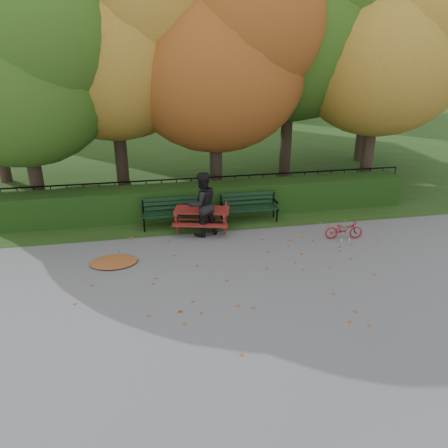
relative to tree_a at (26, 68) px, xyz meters
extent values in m
plane|color=slate|center=(5.19, -5.58, -4.52)|extent=(90.00, 90.00, 0.00)
plane|color=#233912|center=(5.19, 8.42, -4.52)|extent=(90.00, 90.00, 0.00)
cube|color=tan|center=(-3.81, 20.42, 2.98)|extent=(10.00, 7.00, 15.00)
cube|color=tan|center=(13.19, 22.42, 1.48)|extent=(9.00, 6.00, 12.00)
cube|color=#13330C|center=(5.19, -1.08, -4.02)|extent=(13.00, 0.90, 1.00)
cube|color=black|center=(5.19, -0.28, -4.44)|extent=(14.00, 0.04, 0.04)
cube|color=black|center=(5.19, -0.28, -3.52)|extent=(14.00, 0.04, 0.04)
cylinder|color=black|center=(-1.31, -0.28, -4.02)|extent=(0.03, 0.03, 1.00)
cylinder|color=black|center=(2.19, -0.28, -4.02)|extent=(0.03, 0.03, 1.00)
cylinder|color=black|center=(5.19, -0.28, -4.02)|extent=(0.03, 0.03, 1.00)
cylinder|color=black|center=(8.19, -0.28, -4.02)|extent=(0.03, 0.03, 1.00)
cylinder|color=black|center=(11.69, -0.28, -4.02)|extent=(0.03, 0.03, 1.00)
cylinder|color=#2D201A|center=(-0.31, 0.22, -3.21)|extent=(0.44, 0.44, 2.62)
ellipsoid|color=#2D5818|center=(-0.31, 0.22, -0.40)|extent=(5.60, 5.60, 5.04)
sphere|color=#2D5818|center=(0.67, -0.48, 0.86)|extent=(4.20, 4.20, 4.20)
cylinder|color=#2D201A|center=(2.39, 1.42, -2.95)|extent=(0.44, 0.44, 3.15)
ellipsoid|color=#916123|center=(2.39, 1.42, 0.43)|extent=(6.40, 6.40, 5.76)
sphere|color=#916123|center=(3.51, 0.62, 1.87)|extent=(4.80, 4.80, 4.80)
cylinder|color=#2D201A|center=(5.69, 0.62, -3.12)|extent=(0.44, 0.44, 2.80)
ellipsoid|color=brown|center=(5.69, 0.62, -0.12)|extent=(6.00, 6.00, 5.40)
sphere|color=brown|center=(6.74, -0.13, 1.23)|extent=(4.50, 4.50, 4.50)
cylinder|color=#2D201A|center=(8.69, 1.92, -2.77)|extent=(0.44, 0.44, 3.50)
ellipsoid|color=#2D5818|center=(8.69, 1.92, 0.98)|extent=(6.80, 6.80, 6.12)
cylinder|color=#2D201A|center=(11.39, 0.42, -3.03)|extent=(0.44, 0.44, 2.97)
ellipsoid|color=#916123|center=(11.39, 0.42, 0.15)|extent=(5.80, 5.80, 5.22)
sphere|color=#916123|center=(12.40, -0.30, 1.46)|extent=(4.35, 4.35, 4.35)
cylinder|color=#2D201A|center=(13.19, 4.42, -2.95)|extent=(0.44, 0.44, 3.15)
ellipsoid|color=#2D5818|center=(13.19, 4.42, 0.43)|extent=(6.00, 6.00, 5.40)
sphere|color=#2D5818|center=(14.24, 3.67, 1.78)|extent=(4.50, 4.50, 4.50)
cube|color=black|center=(3.89, -2.16, -4.08)|extent=(1.80, 0.12, 0.04)
cube|color=black|center=(3.89, -1.98, -4.08)|extent=(1.80, 0.12, 0.04)
cube|color=black|center=(3.89, -1.80, -4.08)|extent=(1.80, 0.12, 0.04)
cube|color=black|center=(3.89, -1.71, -3.97)|extent=(1.80, 0.05, 0.10)
cube|color=black|center=(3.89, -1.71, -3.82)|extent=(1.80, 0.05, 0.10)
cube|color=black|center=(3.89, -1.71, -3.69)|extent=(1.80, 0.05, 0.10)
cube|color=black|center=(3.04, -1.98, -4.10)|extent=(0.05, 0.55, 0.06)
cube|color=black|center=(3.04, -1.71, -3.88)|extent=(0.05, 0.05, 0.41)
cylinder|color=black|center=(3.04, -2.16, -4.30)|extent=(0.05, 0.05, 0.44)
cylinder|color=black|center=(3.04, -1.80, -4.30)|extent=(0.05, 0.05, 0.44)
cube|color=black|center=(3.04, -1.96, -3.90)|extent=(0.05, 0.45, 0.04)
cube|color=black|center=(4.74, -1.98, -4.10)|extent=(0.05, 0.55, 0.06)
cube|color=black|center=(4.74, -1.71, -3.88)|extent=(0.05, 0.05, 0.41)
cylinder|color=black|center=(4.74, -2.16, -4.30)|extent=(0.05, 0.05, 0.44)
cylinder|color=black|center=(4.74, -1.80, -4.30)|extent=(0.05, 0.05, 0.44)
cube|color=black|center=(4.74, -1.96, -3.90)|extent=(0.05, 0.45, 0.04)
cube|color=black|center=(6.29, -2.16, -4.08)|extent=(1.80, 0.12, 0.04)
cube|color=black|center=(6.29, -1.98, -4.08)|extent=(1.80, 0.12, 0.04)
cube|color=black|center=(6.29, -1.80, -4.08)|extent=(1.80, 0.12, 0.04)
cube|color=black|center=(6.29, -1.71, -3.97)|extent=(1.80, 0.05, 0.10)
cube|color=black|center=(6.29, -1.71, -3.82)|extent=(1.80, 0.05, 0.10)
cube|color=black|center=(6.29, -1.71, -3.69)|extent=(1.80, 0.05, 0.10)
cube|color=black|center=(5.44, -1.98, -4.10)|extent=(0.05, 0.55, 0.06)
cube|color=black|center=(5.44, -1.71, -3.88)|extent=(0.05, 0.05, 0.41)
cylinder|color=black|center=(5.44, -2.16, -4.30)|extent=(0.05, 0.05, 0.44)
cylinder|color=black|center=(5.44, -1.80, -4.30)|extent=(0.05, 0.05, 0.44)
cube|color=black|center=(5.44, -1.96, -3.90)|extent=(0.05, 0.45, 0.04)
cube|color=black|center=(7.14, -1.98, -4.10)|extent=(0.05, 0.55, 0.06)
cube|color=black|center=(7.14, -1.71, -3.88)|extent=(0.05, 0.05, 0.41)
cylinder|color=black|center=(7.14, -2.16, -4.30)|extent=(0.05, 0.05, 0.44)
cylinder|color=black|center=(7.14, -1.80, -4.30)|extent=(0.05, 0.05, 0.44)
cube|color=black|center=(7.14, -1.96, -3.90)|extent=(0.05, 0.45, 0.04)
cube|color=maroon|center=(4.74, -2.38, -3.86)|extent=(1.71, 1.04, 0.05)
cube|color=maroon|center=(4.61, -2.89, -4.13)|extent=(1.60, 0.61, 0.04)
cube|color=maroon|center=(4.87, -1.86, -4.13)|extent=(1.60, 0.61, 0.04)
cube|color=maroon|center=(3.97, -2.59, -4.17)|extent=(0.16, 0.46, 0.78)
cube|color=maroon|center=(4.17, -1.82, -4.17)|extent=(0.16, 0.46, 0.78)
cube|color=maroon|center=(4.07, -2.21, -3.94)|extent=(0.35, 1.17, 0.05)
cube|color=maroon|center=(5.31, -2.93, -4.17)|extent=(0.16, 0.46, 0.78)
cube|color=maroon|center=(5.51, -2.16, -4.17)|extent=(0.16, 0.46, 0.78)
cube|color=maroon|center=(5.41, -2.55, -3.94)|extent=(0.35, 1.17, 0.05)
cube|color=maroon|center=(4.74, -2.38, -4.17)|extent=(1.39, 0.40, 0.05)
ellipsoid|color=brown|center=(2.22, -4.03, -4.48)|extent=(1.44, 1.22, 0.08)
imported|color=#461E16|center=(4.85, -2.38, -3.97)|extent=(0.46, 0.36, 1.11)
imported|color=black|center=(4.72, -2.68, -3.57)|extent=(1.11, 0.99, 1.89)
imported|color=maroon|center=(8.65, -3.70, -4.24)|extent=(1.11, 0.51, 0.56)
camera|label=1|loc=(3.15, -14.28, 0.77)|focal=35.00mm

